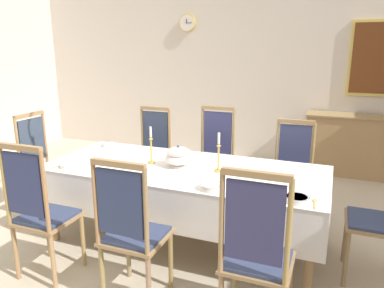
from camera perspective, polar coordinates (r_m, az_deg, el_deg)
The scene contains 22 objects.
ground at distance 3.67m, azimuth -1.57°, elevation -15.54°, with size 8.18×6.14×0.04m, color #BFB39A.
back_wall at distance 6.16m, azimuth 10.00°, elevation 12.87°, with size 8.18×0.08×3.32m, color beige.
dining_table at distance 3.42m, azimuth -1.31°, elevation -4.83°, with size 2.58×1.08×0.76m.
tablecloth at distance 3.43m, azimuth -1.30°, elevation -5.23°, with size 2.60×1.10×0.39m.
chair_south_a at distance 3.16m, azimuth -22.75°, elevation -9.52°, with size 0.44×0.42×1.16m.
chair_north_a at distance 4.61m, azimuth -6.37°, elevation -1.09°, with size 0.44×0.42×1.13m.
chair_south_b at distance 2.69m, azimuth -9.51°, elevation -13.06°, with size 0.44×0.42×1.13m.
chair_north_b at distance 4.30m, azimuth 3.49°, elevation -1.96°, with size 0.44×0.42×1.18m.
chair_south_c at distance 2.39m, azimuth 10.07°, elevation -16.44°, with size 0.44×0.42×1.17m.
chair_north_c at distance 4.13m, azimuth 15.41°, elevation -3.64°, with size 0.44×0.42×1.08m.
chair_head_west at distance 4.37m, azimuth -22.35°, elevation -2.91°, with size 0.42×0.44×1.16m.
soup_tureen at distance 3.39m, azimuth -2.17°, elevation -1.94°, with size 0.25×0.25×0.21m.
candlestick_west at distance 3.49m, azimuth -6.43°, elevation -0.73°, with size 0.07×0.07×0.36m.
candlestick_east at distance 3.24m, azimuth 4.18°, elevation -1.90°, with size 0.07×0.07×0.36m.
bowl_near_left at distance 3.58m, azimuth -18.76°, elevation -3.18°, with size 0.16×0.16×0.03m.
bowl_near_right at distance 2.76m, azimuth 16.11°, elevation -8.19°, with size 0.19×0.19×0.04m.
bowl_far_left at distance 4.23m, azimuth -12.85°, elevation -0.05°, with size 0.16×0.16×0.04m.
bowl_far_right at distance 2.87m, azimuth 2.95°, elevation -6.59°, with size 0.18×0.18×0.05m.
spoon_primary at distance 3.67m, azimuth -19.75°, elevation -3.06°, with size 0.04×0.18×0.01m.
spoon_secondary at distance 2.79m, azimuth 18.66°, elevation -8.54°, with size 0.03×0.18×0.01m.
sideboard at distance 5.88m, azimuth 24.22°, elevation -0.19°, with size 1.44×0.48×0.90m.
mounted_clock at distance 6.45m, azimuth -0.75°, elevation 18.43°, with size 0.29×0.06×0.29m.
Camera 1 is at (1.25, -2.92, 1.82)m, focal length 34.01 mm.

